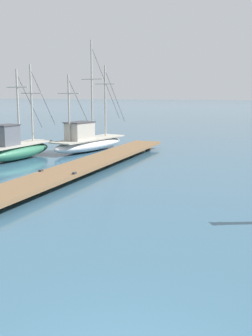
% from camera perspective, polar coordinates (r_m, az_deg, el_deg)
% --- Properties ---
extents(floating_dock, '(2.10, 17.90, 0.53)m').
position_cam_1_polar(floating_dock, '(20.69, -4.49, 0.85)').
color(floating_dock, brown).
rests_on(floating_dock, ground).
extents(fishing_boat_0, '(2.09, 6.70, 5.37)m').
position_cam_1_polar(fishing_boat_0, '(24.34, -14.91, 2.61)').
color(fishing_boat_0, '#337556').
rests_on(fishing_boat_0, ground).
extents(fishing_boat_2, '(3.15, 7.70, 7.00)m').
position_cam_1_polar(fishing_boat_2, '(27.08, -5.24, 3.68)').
color(fishing_boat_2, silver).
rests_on(fishing_boat_2, ground).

